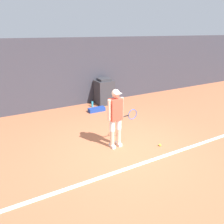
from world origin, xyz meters
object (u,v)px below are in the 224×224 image
at_px(tennis_ball, 160,145).
at_px(water_bottle, 92,104).
at_px(tennis_player, 116,116).
at_px(equipment_bag, 97,109).
at_px(covered_chair, 104,92).

height_order(tennis_ball, water_bottle, water_bottle).
distance_m(tennis_player, equipment_bag, 3.03).
bearing_deg(covered_chair, tennis_player, -112.27).
bearing_deg(tennis_player, water_bottle, 72.38).
bearing_deg(covered_chair, water_bottle, -167.54).
height_order(tennis_player, covered_chair, tennis_player).
xyz_separation_m(equipment_bag, water_bottle, (0.09, 0.62, 0.04)).
relative_size(tennis_player, water_bottle, 6.28).
xyz_separation_m(tennis_player, covered_chair, (1.47, 3.59, -0.37)).
relative_size(tennis_player, covered_chair, 1.45).
xyz_separation_m(tennis_ball, water_bottle, (-0.27, 4.05, 0.09)).
bearing_deg(equipment_bag, tennis_player, -104.45).
bearing_deg(equipment_bag, tennis_ball, -84.02).
height_order(covered_chair, water_bottle, covered_chair).
relative_size(tennis_ball, covered_chair, 0.06).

